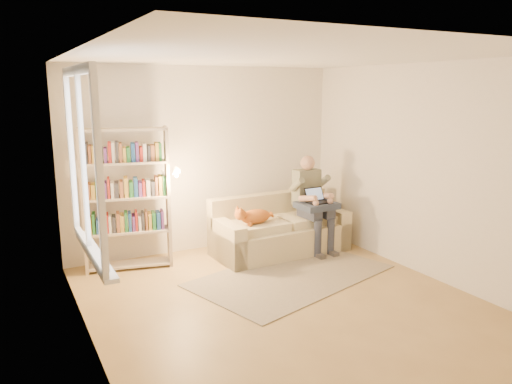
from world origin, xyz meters
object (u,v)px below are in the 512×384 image
cat (255,216)px  laptop (315,199)px  sofa (279,232)px  bookshelf (126,192)px  person (312,198)px

cat → laptop: (0.88, -0.12, 0.17)m
cat → sofa: bearing=14.8°
sofa → bookshelf: bookshelf is taller
sofa → cat: sofa is taller
cat → bookshelf: 1.70m
sofa → bookshelf: bearing=168.9°
cat → bookshelf: size_ratio=0.36×
sofa → person: person is taller
person → laptop: (-0.03, -0.12, 0.02)m
person → laptop: bearing=-104.2°
cat → laptop: bearing=-9.2°
laptop → bookshelf: (-2.47, 0.59, 0.23)m
person → cat: (-0.91, -0.00, -0.15)m
cat → laptop: laptop is taller
bookshelf → cat: bearing=-4.6°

